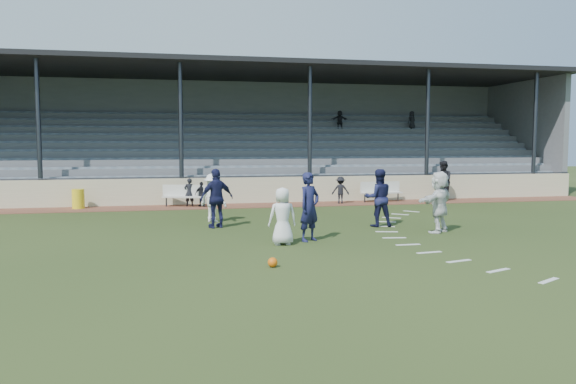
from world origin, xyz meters
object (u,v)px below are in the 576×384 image
Objects in this scene: official at (443,181)px; player_white_lead at (282,216)px; bench_left at (185,194)px; trash_bin at (78,199)px; player_navy_lead at (309,207)px; bench_right at (381,190)px; football at (273,262)px.

player_white_lead is at bearing -39.11° from official.
bench_left reaches higher than trash_bin.
player_navy_lead reaches higher than official.
bench_right is 1.03× the size of player_navy_lead.
player_white_lead reaches higher than football.
player_white_lead is at bearing 74.06° from football.
bench_right is 3.11m from official.
bench_left is at bearing -77.59° from player_white_lead.
bench_left is at bearing 75.84° from player_navy_lead.
trash_bin is at bearing -56.86° from player_white_lead.
player_navy_lead is (0.86, 0.39, 0.19)m from player_white_lead.
trash_bin is 14.15m from football.
bench_left is 9.07× the size of football.
bench_right is 1.27× the size of player_white_lead.
player_white_lead is at bearing -55.84° from trash_bin.
player_white_lead reaches higher than bench_left.
bench_left is 12.23m from official.
bench_right is 13.62m from trash_bin.
player_white_lead is at bearing -58.92° from bench_left.
official is at bearing -7.68° from bench_right.
player_white_lead is (-6.79, -10.04, 0.21)m from bench_right.
trash_bin is at bearing -164.70° from bench_left.
official is at bearing 17.13° from bench_left.
trash_bin is (-13.62, 0.03, -0.15)m from bench_right.
player_navy_lead is at bearing -51.51° from trash_bin.
official is (9.86, 9.77, 0.19)m from player_white_lead.
football is at bearing -34.27° from official.
official is (9.00, 9.38, 0.00)m from player_navy_lead.
player_navy_lead is at bearing 62.20° from football.
player_navy_lead is (-5.92, -9.65, 0.40)m from bench_right.
player_navy_lead reaches higher than player_white_lead.
player_white_lead is at bearing -126.78° from bench_right.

